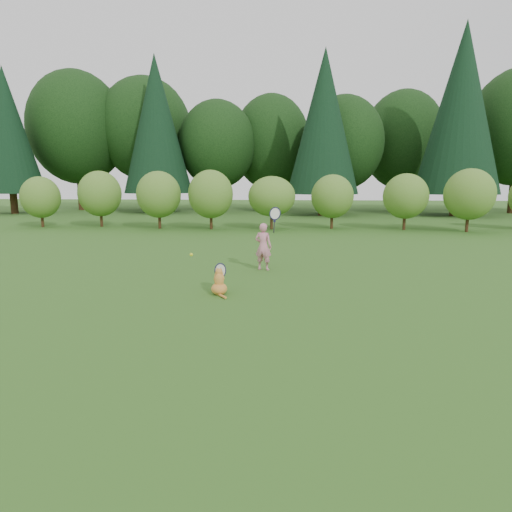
# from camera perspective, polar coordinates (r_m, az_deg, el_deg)

# --- Properties ---
(ground) EXTENTS (100.00, 100.00, 0.00)m
(ground) POSITION_cam_1_polar(r_m,az_deg,el_deg) (8.45, -1.88, -5.58)
(ground) COLOR #2A5317
(ground) RESTS_ON ground
(shrub_row) EXTENTS (28.00, 3.00, 2.80)m
(shrub_row) POSITION_cam_1_polar(r_m,az_deg,el_deg) (21.12, 2.65, 7.44)
(shrub_row) COLOR #577D27
(shrub_row) RESTS_ON ground
(woodland_backdrop) EXTENTS (48.00, 10.00, 15.00)m
(woodland_backdrop) POSITION_cam_1_polar(r_m,az_deg,el_deg) (31.54, 3.70, 19.29)
(woodland_backdrop) COLOR black
(woodland_backdrop) RESTS_ON ground
(child) EXTENTS (0.72, 0.49, 1.82)m
(child) POSITION_cam_1_polar(r_m,az_deg,el_deg) (11.01, 1.03, 1.42)
(child) COLOR pink
(child) RESTS_ON ground
(cat) EXTENTS (0.45, 0.76, 0.76)m
(cat) POSITION_cam_1_polar(r_m,az_deg,el_deg) (8.68, -4.94, -3.26)
(cat) COLOR orange
(cat) RESTS_ON ground
(tennis_ball) EXTENTS (0.07, 0.07, 0.07)m
(tennis_ball) POSITION_cam_1_polar(r_m,az_deg,el_deg) (8.89, -8.62, 0.17)
(tennis_ball) COLOR yellow
(tennis_ball) RESTS_ON ground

